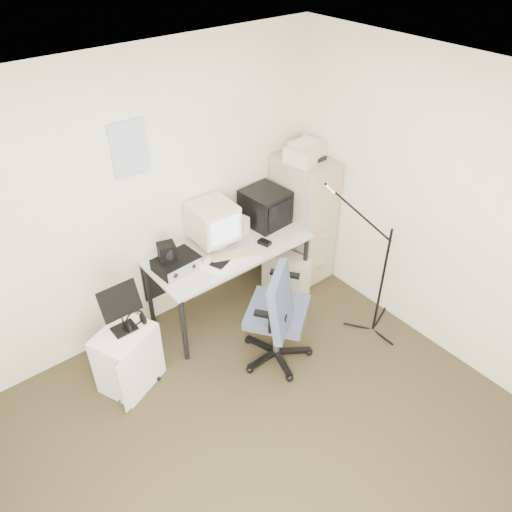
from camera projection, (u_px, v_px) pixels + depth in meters
floor at (278, 444)px, 3.73m from camera, size 3.60×3.60×0.01m
ceiling at (293, 121)px, 2.25m from camera, size 3.60×3.60×0.01m
wall_back at (140, 204)px, 4.12m from camera, size 3.60×0.02×2.50m
wall_right at (456, 222)px, 3.90m from camera, size 0.02×3.60×2.50m
wall_calendar at (129, 149)px, 3.81m from camera, size 0.30×0.02×0.44m
filing_cabinet at (302, 218)px, 5.07m from camera, size 0.40×0.60×1.30m
printer at (306, 152)px, 4.65m from camera, size 0.45×0.36×0.15m
desk at (230, 278)px, 4.74m from camera, size 1.50×0.70×0.73m
crt_monitor at (213, 225)px, 4.45m from camera, size 0.38×0.40×0.40m
crt_tv at (265, 207)px, 4.77m from camera, size 0.40×0.42×0.34m
desk_speaker at (243, 225)px, 4.67m from camera, size 0.10×0.10×0.17m
keyboard at (236, 256)px, 4.39m from camera, size 0.49×0.32×0.03m
mouse at (264, 242)px, 4.55m from camera, size 0.10×0.13×0.04m
radio_receiver at (176, 263)px, 4.24m from camera, size 0.38×0.29×0.10m
radio_speaker at (167, 251)px, 4.17m from camera, size 0.17×0.17×0.14m
papers at (216, 265)px, 4.29m from camera, size 0.28×0.32×0.02m
pc_tower at (286, 273)px, 5.05m from camera, size 0.31×0.50×0.43m
office_chair at (277, 310)px, 4.11m from camera, size 0.88×0.88×1.10m
side_cart at (128, 358)px, 4.04m from camera, size 0.56×0.51×0.56m
music_stand at (120, 308)px, 3.78m from camera, size 0.34×0.25×0.45m
headphones at (136, 321)px, 3.91m from camera, size 0.19×0.19×0.03m
mic_stand at (385, 267)px, 4.28m from camera, size 0.03×0.03×1.47m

